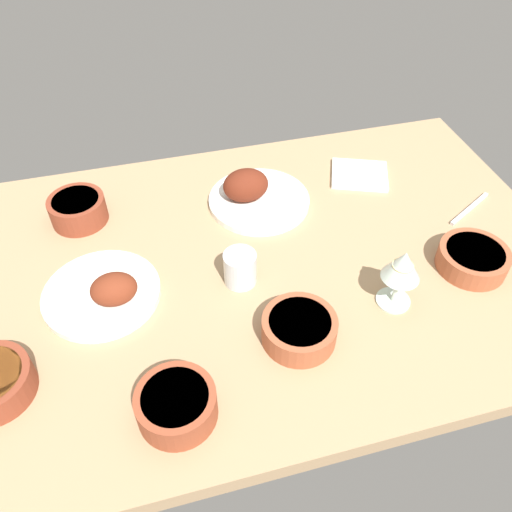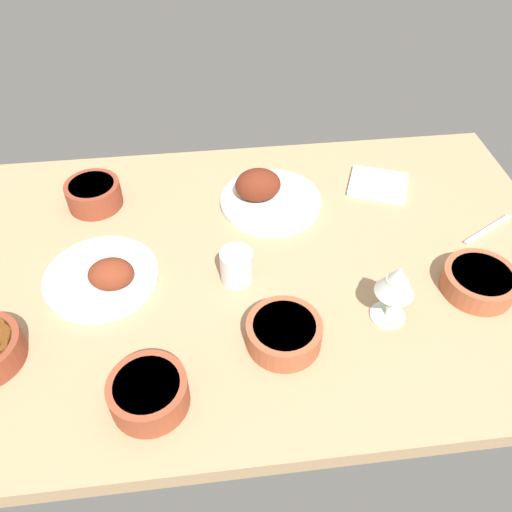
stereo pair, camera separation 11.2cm
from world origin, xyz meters
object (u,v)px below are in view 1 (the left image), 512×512
at_px(bowl_potatoes, 78,209).
at_px(plate_near_viewer, 253,194).
at_px(bowl_onions, 473,258).
at_px(folded_napkin, 359,175).
at_px(bowl_sauce, 299,329).
at_px(water_tumbler, 240,268).
at_px(bowl_cream, 176,404).
at_px(wine_glass, 402,268).
at_px(fork_loose, 470,209).
at_px(plate_far_side, 106,292).

bearing_deg(bowl_potatoes, plate_near_viewer, 173.86).
xyz_separation_m(plate_near_viewer, bowl_onions, (-0.40, 0.33, -0.00)).
distance_m(bowl_onions, folded_napkin, 0.38).
xyz_separation_m(bowl_potatoes, bowl_sauce, (-0.40, 0.46, -0.00)).
xyz_separation_m(bowl_onions, bowl_sauce, (0.42, 0.08, 0.00)).
xyz_separation_m(plate_near_viewer, bowl_potatoes, (0.42, -0.04, 0.01)).
xyz_separation_m(plate_near_viewer, water_tumbler, (0.09, 0.25, 0.01)).
relative_size(bowl_cream, water_tumbler, 1.81).
xyz_separation_m(wine_glass, fork_loose, (-0.31, -0.22, -0.10)).
bearing_deg(folded_napkin, plate_near_viewer, 6.36).
xyz_separation_m(bowl_sauce, fork_loose, (-0.52, -0.26, -0.02)).
bearing_deg(water_tumbler, bowl_sauce, 112.72).
xyz_separation_m(plate_near_viewer, bowl_sauce, (0.02, 0.42, 0.00)).
relative_size(bowl_potatoes, folded_napkin, 0.92).
height_order(bowl_potatoes, fork_loose, bowl_potatoes).
xyz_separation_m(bowl_cream, folded_napkin, (-0.57, -0.55, -0.03)).
bearing_deg(bowl_cream, water_tumbler, -122.83).
relative_size(bowl_sauce, water_tumbler, 1.90).
distance_m(wine_glass, fork_loose, 0.39).
bearing_deg(fork_loose, water_tumbler, 158.85).
bearing_deg(fork_loose, folded_napkin, 107.59).
distance_m(bowl_sauce, bowl_cream, 0.27).
height_order(bowl_potatoes, water_tumbler, water_tumbler).
height_order(plate_far_side, wine_glass, wine_glass).
xyz_separation_m(wine_glass, water_tumbler, (0.29, -0.14, -0.06)).
relative_size(plate_near_viewer, bowl_potatoes, 1.89).
bearing_deg(bowl_potatoes, wine_glass, 145.10).
xyz_separation_m(plate_far_side, bowl_onions, (-0.77, 0.11, 0.01)).
relative_size(wine_glass, folded_napkin, 0.97).
xyz_separation_m(bowl_onions, bowl_potatoes, (0.82, -0.38, 0.01)).
bearing_deg(plate_near_viewer, folded_napkin, -173.64).
bearing_deg(bowl_potatoes, bowl_cream, 104.69).
bearing_deg(plate_far_side, bowl_sauce, 150.86).
relative_size(bowl_potatoes, wine_glass, 0.94).
distance_m(bowl_cream, water_tumbler, 0.32).
xyz_separation_m(bowl_potatoes, fork_loose, (-0.92, 0.21, -0.03)).
bearing_deg(folded_napkin, bowl_sauce, 54.89).
bearing_deg(bowl_sauce, folded_napkin, -125.11).
relative_size(plate_far_side, wine_glass, 1.72).
distance_m(wine_glass, folded_napkin, 0.44).
height_order(plate_far_side, bowl_cream, plate_far_side).
xyz_separation_m(plate_far_side, bowl_cream, (-0.10, 0.29, 0.01)).
relative_size(wine_glass, fork_loose, 0.86).
height_order(wine_glass, fork_loose, wine_glass).
relative_size(plate_near_viewer, bowl_cream, 1.82).
height_order(plate_near_viewer, folded_napkin, plate_near_viewer).
height_order(plate_far_side, water_tumbler, plate_far_side).
height_order(bowl_cream, folded_napkin, bowl_cream).
relative_size(bowl_sauce, fork_loose, 0.88).
bearing_deg(plate_far_side, fork_loose, -176.04).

